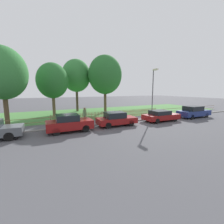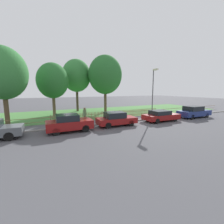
# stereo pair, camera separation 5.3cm
# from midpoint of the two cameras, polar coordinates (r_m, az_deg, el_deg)

# --- Properties ---
(ground_plane) EXTENTS (120.00, 120.00, 0.00)m
(ground_plane) POSITION_cam_midpoint_polar(r_m,az_deg,el_deg) (16.49, 3.61, -4.05)
(ground_plane) COLOR #4C4C51
(kerb_stone) EXTENTS (42.10, 0.20, 0.12)m
(kerb_stone) POSITION_cam_midpoint_polar(r_m,az_deg,el_deg) (16.57, 3.44, -3.78)
(kerb_stone) COLOR gray
(kerb_stone) RESTS_ON ground
(grass_strip) EXTENTS (42.10, 11.07, 0.01)m
(grass_strip) POSITION_cam_midpoint_polar(r_m,az_deg,el_deg) (23.87, -5.94, -0.16)
(grass_strip) COLOR #477F3D
(grass_strip) RESTS_ON ground
(park_fence) EXTENTS (42.10, 0.05, 0.97)m
(park_fence) POSITION_cam_midpoint_polar(r_m,az_deg,el_deg) (18.74, -0.33, -1.01)
(park_fence) COLOR olive
(park_fence) RESTS_ON ground
(parked_car_black_saloon) EXTENTS (3.84, 1.84, 1.49)m
(parked_car_black_saloon) POSITION_cam_midpoint_polar(r_m,az_deg,el_deg) (13.40, -16.10, -4.02)
(parked_car_black_saloon) COLOR maroon
(parked_car_black_saloon) RESTS_ON ground
(parked_car_navy_estate) EXTENTS (3.98, 1.76, 1.39)m
(parked_car_navy_estate) POSITION_cam_midpoint_polar(r_m,az_deg,el_deg) (14.91, 1.52, -2.66)
(parked_car_navy_estate) COLOR maroon
(parked_car_navy_estate) RESTS_ON ground
(parked_car_red_compact) EXTENTS (4.24, 1.83, 1.25)m
(parked_car_red_compact) POSITION_cam_midpoint_polar(r_m,az_deg,el_deg) (17.99, 18.01, -1.32)
(parked_car_red_compact) COLOR maroon
(parked_car_red_compact) RESTS_ON ground
(parked_car_white_van) EXTENTS (4.59, 1.83, 1.50)m
(parked_car_white_van) POSITION_cam_midpoint_polar(r_m,az_deg,el_deg) (22.07, 28.61, 0.08)
(parked_car_white_van) COLOR navy
(parked_car_white_van) RESTS_ON ground
(covered_motorcycle) EXTENTS (1.91, 0.74, 1.17)m
(covered_motorcycle) POSITION_cam_midpoint_polar(r_m,az_deg,el_deg) (17.11, -0.54, -1.18)
(covered_motorcycle) COLOR black
(covered_motorcycle) RESTS_ON ground
(tree_nearest_kerb) EXTENTS (4.51, 4.51, 7.79)m
(tree_nearest_kerb) POSITION_cam_midpoint_polar(r_m,az_deg,el_deg) (18.47, -36.32, 11.84)
(tree_nearest_kerb) COLOR brown
(tree_nearest_kerb) RESTS_ON ground
(tree_behind_motorcycle) EXTENTS (4.09, 4.09, 7.13)m
(tree_behind_motorcycle) POSITION_cam_midpoint_polar(r_m,az_deg,el_deg) (21.90, -21.80, 10.98)
(tree_behind_motorcycle) COLOR brown
(tree_behind_motorcycle) RESTS_ON ground
(tree_mid_park) EXTENTS (4.57, 4.57, 8.47)m
(tree_mid_park) POSITION_cam_midpoint_polar(r_m,az_deg,el_deg) (25.73, -13.51, 13.26)
(tree_mid_park) COLOR #473828
(tree_mid_park) RESTS_ON ground
(tree_far_left) EXTENTS (5.22, 5.22, 8.88)m
(tree_far_left) POSITION_cam_midpoint_polar(r_m,az_deg,el_deg) (24.11, -2.74, 13.93)
(tree_far_left) COLOR brown
(tree_far_left) RESTS_ON ground
(pedestrian_near_fence) EXTENTS (0.40, 0.40, 1.74)m
(pedestrian_near_fence) POSITION_cam_midpoint_polar(r_m,az_deg,el_deg) (16.05, -10.44, -0.96)
(pedestrian_near_fence) COLOR #7F6B51
(pedestrian_near_fence) RESTS_ON ground
(street_lamp) EXTENTS (0.20, 0.79, 6.03)m
(street_lamp) POSITION_cam_midpoint_polar(r_m,az_deg,el_deg) (19.15, 15.39, 8.75)
(street_lamp) COLOR #47474C
(street_lamp) RESTS_ON ground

